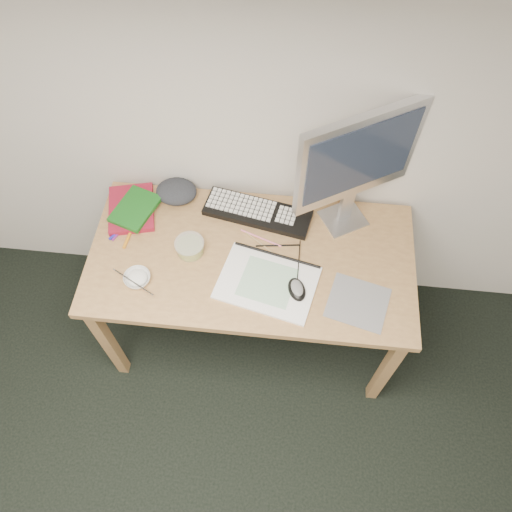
{
  "coord_description": "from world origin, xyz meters",
  "views": [
    {
      "loc": [
        0.19,
        0.31,
        2.57
      ],
      "look_at": [
        0.08,
        1.39,
        0.83
      ],
      "focal_mm": 35.0,
      "sensor_mm": 36.0,
      "label": 1
    }
  ],
  "objects": [
    {
      "name": "book_green",
      "position": [
        -0.49,
        1.61,
        0.79
      ],
      "size": [
        0.22,
        0.26,
        0.02
      ],
      "primitive_type": "cube",
      "rotation": [
        0.0,
        0.0,
        -0.33
      ],
      "color": "#165B18",
      "rests_on": "book_red"
    },
    {
      "name": "pencil_tan",
      "position": [
        0.08,
        1.5,
        0.75
      ],
      "size": [
        0.14,
        0.1,
        0.01
      ],
      "primitive_type": "cylinder",
      "rotation": [
        0.0,
        1.57,
        -0.64
      ],
      "color": "tan",
      "rests_on": "desk"
    },
    {
      "name": "desk",
      "position": [
        0.05,
        1.43,
        0.67
      ],
      "size": [
        1.4,
        0.7,
        0.75
      ],
      "color": "tan",
      "rests_on": "ground"
    },
    {
      "name": "pencil_pink",
      "position": [
        0.09,
        1.53,
        0.75
      ],
      "size": [
        0.19,
        0.08,
        0.01
      ],
      "primitive_type": "cylinder",
      "rotation": [
        0.0,
        1.57,
        -0.36
      ],
      "color": "pink",
      "rests_on": "desk"
    },
    {
      "name": "book_red",
      "position": [
        -0.51,
        1.62,
        0.76
      ],
      "size": [
        0.26,
        0.31,
        0.03
      ],
      "primitive_type": "cube",
      "rotation": [
        0.0,
        0.0,
        0.24
      ],
      "color": "maroon",
      "rests_on": "desk"
    },
    {
      "name": "keyboard",
      "position": [
        0.06,
        1.66,
        0.76
      ],
      "size": [
        0.5,
        0.24,
        0.03
      ],
      "primitive_type": "cube",
      "rotation": [
        0.0,
        0.0,
        -0.19
      ],
      "color": "black",
      "rests_on": "desk"
    },
    {
      "name": "marker_blue",
      "position": [
        -0.53,
        1.51,
        0.76
      ],
      "size": [
        0.09,
        0.12,
        0.01
      ],
      "primitive_type": "cylinder",
      "rotation": [
        0.0,
        1.57,
        0.92
      ],
      "color": "#221FAA",
      "rests_on": "desk"
    },
    {
      "name": "cloth_lump",
      "position": [
        -0.32,
        1.73,
        0.78
      ],
      "size": [
        0.19,
        0.17,
        0.07
      ],
      "primitive_type": "ellipsoid",
      "rotation": [
        0.0,
        0.0,
        -0.31
      ],
      "color": "#24282C",
      "rests_on": "desk"
    },
    {
      "name": "mousepad",
      "position": [
        0.51,
        1.26,
        0.75
      ],
      "size": [
        0.28,
        0.27,
        0.0
      ],
      "primitive_type": "cube",
      "rotation": [
        0.0,
        0.0,
        -0.25
      ],
      "color": "slate",
      "rests_on": "desk"
    },
    {
      "name": "fruit_tub",
      "position": [
        -0.21,
        1.43,
        0.78
      ],
      "size": [
        0.16,
        0.16,
        0.06
      ],
      "primitive_type": "cylinder",
      "rotation": [
        0.0,
        0.0,
        0.28
      ],
      "color": "#EBC653",
      "rests_on": "desk"
    },
    {
      "name": "monitor",
      "position": [
        0.44,
        1.67,
        1.13
      ],
      "size": [
        0.47,
        0.3,
        0.61
      ],
      "rotation": [
        0.0,
        0.0,
        0.53
      ],
      "color": "silver",
      "rests_on": "desk"
    },
    {
      "name": "marker_purple",
      "position": [
        -0.54,
        1.5,
        0.76
      ],
      "size": [
        0.06,
        0.11,
        0.01
      ],
      "primitive_type": "cylinder",
      "rotation": [
        0.0,
        1.57,
        1.15
      ],
      "color": "#72227D",
      "rests_on": "desk"
    },
    {
      "name": "rice_bowl",
      "position": [
        -0.4,
        1.26,
        0.77
      ],
      "size": [
        0.14,
        0.14,
        0.03
      ],
      "primitive_type": "imported",
      "rotation": [
        0.0,
        0.0,
        -0.26
      ],
      "color": "white",
      "rests_on": "desk"
    },
    {
      "name": "marker_orange",
      "position": [
        -0.49,
        1.48,
        0.76
      ],
      "size": [
        0.03,
        0.14,
        0.01
      ],
      "primitive_type": "cylinder",
      "rotation": [
        0.0,
        1.57,
        1.46
      ],
      "color": "orange",
      "rests_on": "desk"
    },
    {
      "name": "pencil_black",
      "position": [
        0.16,
        1.5,
        0.75
      ],
      "size": [
        0.19,
        0.03,
        0.01
      ],
      "primitive_type": "cylinder",
      "rotation": [
        0.0,
        1.57,
        0.13
      ],
      "color": "black",
      "rests_on": "desk"
    },
    {
      "name": "sketchpad",
      "position": [
        0.14,
        1.31,
        0.76
      ],
      "size": [
        0.45,
        0.36,
        0.01
      ],
      "primitive_type": "cube",
      "rotation": [
        0.0,
        0.0,
        -0.23
      ],
      "color": "silver",
      "rests_on": "desk"
    },
    {
      "name": "chopsticks",
      "position": [
        -0.41,
        1.24,
        0.79
      ],
      "size": [
        0.19,
        0.11,
        0.02
      ],
      "primitive_type": "cylinder",
      "rotation": [
        0.0,
        1.57,
        -0.49
      ],
      "color": "#AFAFB1",
      "rests_on": "rice_bowl"
    },
    {
      "name": "mouse",
      "position": [
        0.26,
        1.28,
        0.78
      ],
      "size": [
        0.1,
        0.13,
        0.04
      ],
      "primitive_type": "ellipsoid",
      "rotation": [
        0.0,
        0.0,
        0.34
      ],
      "color": "black",
      "rests_on": "sketchpad"
    }
  ]
}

